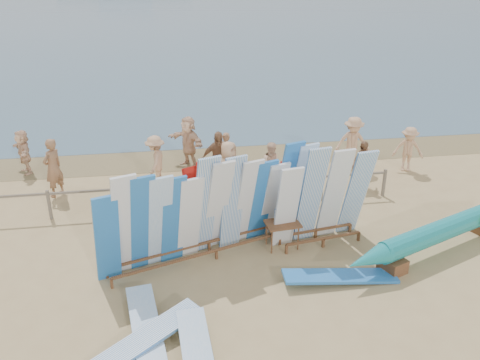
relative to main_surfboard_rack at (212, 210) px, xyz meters
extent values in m
plane|color=tan|center=(-0.40, -0.44, -1.26)|extent=(160.00, 160.00, 0.00)
cube|color=olive|center=(-0.40, 6.76, -1.26)|extent=(40.00, 2.60, 0.01)
cube|color=#736656|center=(-0.40, 2.56, -0.46)|extent=(12.00, 0.06, 0.06)
cube|color=#736656|center=(-4.40, 2.56, -0.81)|extent=(0.08, 0.08, 0.90)
cube|color=#736656|center=(-2.40, 2.56, -0.81)|extent=(0.08, 0.08, 0.90)
cube|color=#736656|center=(-0.40, 2.56, -0.81)|extent=(0.08, 0.08, 0.90)
cube|color=#736656|center=(1.60, 2.56, -0.81)|extent=(0.08, 0.08, 0.90)
cube|color=#736656|center=(3.60, 2.56, -0.81)|extent=(0.08, 0.08, 0.90)
cube|color=#736656|center=(5.60, 2.56, -0.81)|extent=(0.08, 0.08, 0.90)
cube|color=brown|center=(0.06, -0.21, -1.01)|extent=(4.99, 1.74, 0.06)
cube|color=brown|center=(-0.08, 0.21, -1.01)|extent=(4.99, 1.74, 0.06)
cube|color=blue|center=(-2.43, -0.82, -0.10)|extent=(0.70, 0.70, 2.33)
cube|color=white|center=(-2.04, -0.69, 0.12)|extent=(0.78, 0.93, 2.76)
cube|color=blue|center=(-1.65, -0.56, 0.07)|extent=(0.77, 0.91, 2.66)
cube|color=#92BCE9|center=(-1.26, -0.43, 0.02)|extent=(0.77, 0.89, 2.55)
cube|color=blue|center=(-0.95, -0.32, -0.03)|extent=(0.74, 0.82, 2.46)
cube|color=white|center=(-0.56, -0.19, -0.08)|extent=(0.75, 0.83, 2.35)
cube|color=white|center=(-0.17, -0.06, 0.15)|extent=(0.78, 0.93, 2.81)
cube|color=white|center=(0.14, 0.05, 0.07)|extent=(0.83, 1.07, 2.66)
cube|color=white|center=(0.53, 0.18, 0.07)|extent=(0.70, 0.69, 2.65)
cube|color=white|center=(0.92, 0.31, -0.01)|extent=(0.77, 0.88, 2.50)
cube|color=blue|center=(1.32, 0.45, -0.06)|extent=(0.75, 0.84, 2.41)
cube|color=white|center=(1.63, 0.55, -0.12)|extent=(0.77, 0.89, 2.28)
cube|color=blue|center=(2.02, 0.68, 0.13)|extent=(0.77, 0.88, 2.77)
cube|color=#92BCE9|center=(2.41, 0.82, 0.07)|extent=(0.77, 0.91, 2.66)
cube|color=brown|center=(2.86, -0.08, -1.00)|extent=(2.05, 0.40, 0.06)
cube|color=brown|center=(2.79, 0.37, -1.00)|extent=(2.05, 0.40, 0.06)
cube|color=white|center=(1.87, -0.01, -0.07)|extent=(0.66, 0.70, 2.37)
cube|color=white|center=(2.51, 0.09, 0.16)|extent=(0.69, 0.85, 2.83)
cube|color=white|center=(3.14, 0.20, 0.10)|extent=(0.69, 0.87, 2.72)
cube|color=white|center=(3.78, 0.30, 0.04)|extent=(0.69, 0.89, 2.60)
cube|color=brown|center=(4.18, -1.36, -1.09)|extent=(0.67, 0.72, 0.35)
cylinder|color=teal|center=(5.79, -0.69, -0.64)|extent=(4.16, 2.17, 0.58)
cone|color=teal|center=(3.38, -1.69, -0.64)|extent=(1.28, 0.95, 0.54)
cube|color=brown|center=(1.81, 0.09, -0.57)|extent=(0.92, 0.69, 0.05)
cube|color=white|center=(1.81, 0.09, -0.32)|extent=(0.46, 0.08, 0.40)
cube|color=#92BCE9|center=(-1.61, -2.80, -1.26)|extent=(0.93, 2.75, 0.30)
cube|color=blue|center=(2.81, -1.57, -1.26)|extent=(2.71, 0.63, 0.27)
cube|color=white|center=(-1.71, -3.11, -1.26)|extent=(2.55, 1.96, 0.36)
cube|color=#AE1912|center=(0.04, 3.55, -0.92)|extent=(0.75, 0.72, 0.05)
cube|color=#AE1912|center=(0.14, 3.79, -0.62)|extent=(0.61, 0.38, 0.59)
cube|color=#AE1912|center=(-0.25, 3.71, -0.98)|extent=(0.63, 0.61, 0.04)
cube|color=#AE1912|center=(-0.34, 3.90, -0.73)|extent=(0.50, 0.34, 0.49)
cube|color=#AE1912|center=(2.67, 3.20, -0.76)|extent=(0.51, 0.73, 0.50)
cube|color=#AE1912|center=(2.71, 3.46, -0.45)|extent=(0.43, 0.21, 0.31)
imported|color=tan|center=(-1.38, 4.39, -0.40)|extent=(0.70, 1.18, 1.71)
imported|color=#8C6042|center=(5.13, 3.31, -0.47)|extent=(0.99, 0.84, 1.57)
imported|color=tan|center=(0.82, 3.17, -0.34)|extent=(0.85, 0.99, 1.85)
imported|color=#8C6042|center=(0.95, 4.77, -0.48)|extent=(0.65, 0.55, 1.55)
imported|color=tan|center=(5.37, 4.84, -0.32)|extent=(1.26, 0.64, 1.88)
imported|color=beige|center=(-5.84, 6.16, -0.49)|extent=(1.01, 1.50, 1.54)
imported|color=tan|center=(7.22, 4.37, -0.47)|extent=(1.10, 0.74, 1.58)
imported|color=#8C6042|center=(-4.50, 4.13, -0.32)|extent=(0.70, 0.78, 1.88)
imported|color=#8C6042|center=(0.60, 4.04, -0.32)|extent=(1.14, 0.56, 1.88)
imported|color=beige|center=(-0.25, 5.94, -0.35)|extent=(1.49, 1.66, 1.82)
imported|color=beige|center=(2.28, 3.61, -0.48)|extent=(0.79, 0.43, 1.57)
camera|label=1|loc=(-0.96, -10.91, 5.77)|focal=38.00mm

